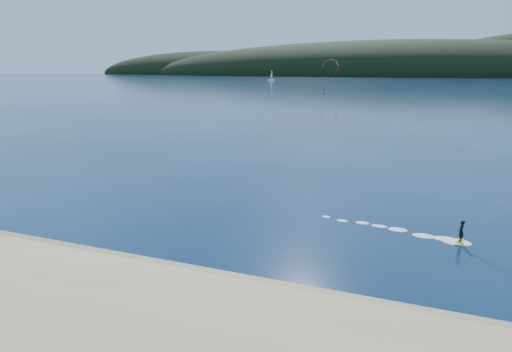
{
  "coord_description": "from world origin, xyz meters",
  "views": [
    {
      "loc": [
        11.54,
        -15.81,
        11.91
      ],
      "look_at": [
        1.6,
        10.0,
        5.0
      ],
      "focal_mm": 30.4,
      "sensor_mm": 36.0,
      "label": 1
    }
  ],
  "objects": [
    {
      "name": "ground",
      "position": [
        0.0,
        0.0,
        0.0
      ],
      "size": [
        1800.0,
        1800.0,
        0.0
      ],
      "primitive_type": "plane",
      "color": "#071633",
      "rests_on": "ground"
    },
    {
      "name": "wet_sand",
      "position": [
        0.0,
        4.5,
        0.05
      ],
      "size": [
        220.0,
        2.5,
        0.1
      ],
      "color": "#947856",
      "rests_on": "ground"
    },
    {
      "name": "headland",
      "position": [
        0.63,
        745.28,
        0.0
      ],
      "size": [
        1200.0,
        310.0,
        140.0
      ],
      "color": "black",
      "rests_on": "ground"
    },
    {
      "name": "kitesurfer_far",
      "position": [
        -33.75,
        204.64,
        11.92
      ],
      "size": [
        9.24,
        7.48,
        15.16
      ],
      "color": "#9AC317",
      "rests_on": "ground"
    },
    {
      "name": "sailboat",
      "position": [
        -130.97,
        396.0,
        0.79
      ],
      "size": [
        7.57,
        4.81,
        10.66
      ],
      "color": "white",
      "rests_on": "ground"
    }
  ]
}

